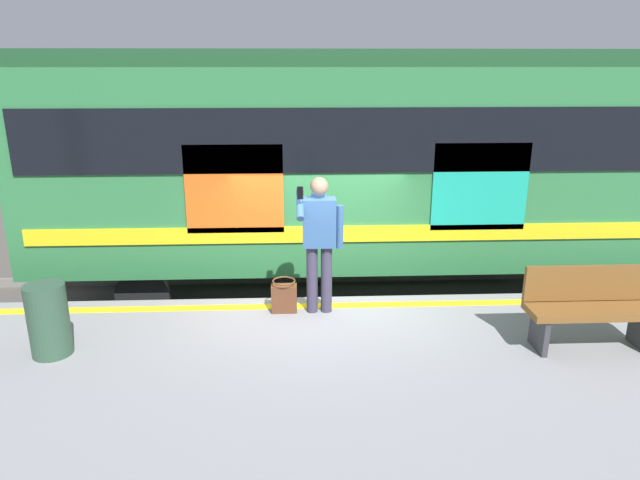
{
  "coord_description": "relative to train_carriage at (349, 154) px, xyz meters",
  "views": [
    {
      "loc": [
        0.33,
        7.14,
        4.02
      ],
      "look_at": [
        0.02,
        0.3,
        1.89
      ],
      "focal_mm": 32.15,
      "sensor_mm": 36.0,
      "label": 1
    }
  ],
  "objects": [
    {
      "name": "train_carriage",
      "position": [
        0.0,
        0.0,
        0.0
      ],
      "size": [
        10.05,
        3.09,
        4.03
      ],
      "color": "#2D723F",
      "rests_on": "ground"
    },
    {
      "name": "handbag",
      "position": [
        1.06,
        2.8,
        -1.37
      ],
      "size": [
        0.32,
        0.29,
        0.42
      ],
      "color": "#59331E",
      "rests_on": "platform"
    },
    {
      "name": "safety_line",
      "position": [
        0.58,
        2.66,
        -1.56
      ],
      "size": [
        17.06,
        0.16,
        0.01
      ],
      "primitive_type": "cube",
      "color": "yellow",
      "rests_on": "platform"
    },
    {
      "name": "trash_bin",
      "position": [
        3.56,
        3.8,
        -1.17
      ],
      "size": [
        0.42,
        0.42,
        0.8
      ],
      "primitive_type": "cylinder",
      "color": "#2D4C38",
      "rests_on": "platform"
    },
    {
      "name": "passenger",
      "position": [
        0.61,
        2.8,
        -0.54
      ],
      "size": [
        0.57,
        0.55,
        1.73
      ],
      "color": "#383347",
      "rests_on": "platform"
    },
    {
      "name": "platform",
      "position": [
        0.58,
        4.66,
        -2.06
      ],
      "size": [
        17.4,
        4.6,
        0.99
      ],
      "primitive_type": "cube",
      "color": "gray",
      "rests_on": "ground"
    },
    {
      "name": "bench",
      "position": [
        -2.32,
        3.87,
        -1.08
      ],
      "size": [
        1.43,
        0.44,
        0.9
      ],
      "color": "brown",
      "rests_on": "platform"
    },
    {
      "name": "track_rail_near",
      "position": [
        0.58,
        0.71,
        -2.47
      ],
      "size": [
        22.63,
        0.08,
        0.16
      ],
      "primitive_type": "cube",
      "color": "slate",
      "rests_on": "ground"
    },
    {
      "name": "ground_plane",
      "position": [
        0.58,
        2.36,
        -2.55
      ],
      "size": [
        26.11,
        26.11,
        0.0
      ],
      "primitive_type": "plane",
      "color": "#4C4742"
    },
    {
      "name": "track_rail_far",
      "position": [
        0.58,
        -0.72,
        -2.47
      ],
      "size": [
        22.63,
        0.08,
        0.16
      ],
      "primitive_type": "cube",
      "color": "slate",
      "rests_on": "ground"
    }
  ]
}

